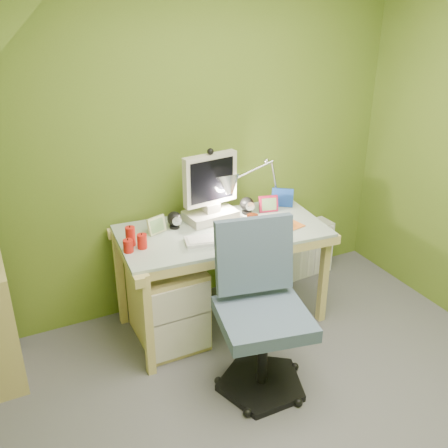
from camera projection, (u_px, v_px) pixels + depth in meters
name	position (u px, v px, depth m)	size (l,w,h in m)	color
floor	(308.00, 444.00, 2.74)	(3.20, 3.20, 0.01)	#535358
wall_back	(185.00, 143.00, 3.53)	(3.20, 0.01, 2.40)	#5A7423
slope_ceiling	(71.00, 111.00, 1.56)	(1.10, 3.20, 1.10)	white
desk	(222.00, 277.00, 3.58)	(1.34, 0.67, 0.72)	tan
monitor	(210.00, 181.00, 3.45)	(0.41, 0.24, 0.56)	beige
speaker_left	(174.00, 220.00, 3.42)	(0.09, 0.09, 0.11)	black
speaker_right	(247.00, 205.00, 3.64)	(0.10, 0.10, 0.12)	black
keyboard	(221.00, 239.00, 3.27)	(0.44, 0.14, 0.02)	silver
mousepad	(283.00, 226.00, 3.46)	(0.25, 0.17, 0.01)	orange
mouse	(283.00, 224.00, 3.46)	(0.10, 0.06, 0.03)	white
amber_tumbler	(252.00, 222.00, 3.41)	(0.08, 0.08, 0.10)	maroon
candle_cluster	(132.00, 239.00, 3.17)	(0.16, 0.14, 0.12)	red
photo_frame_red	(268.00, 204.00, 3.67)	(0.13, 0.02, 0.12)	#B01236
photo_frame_blue	(282.00, 197.00, 3.75)	(0.15, 0.02, 0.13)	navy
photo_frame_green	(157.00, 225.00, 3.35)	(0.13, 0.02, 0.11)	#BBC788
desk_lamp	(269.00, 172.00, 3.64)	(0.51, 0.22, 0.54)	#B3B4B8
task_chair	(264.00, 315.00, 2.92)	(0.56, 0.56, 1.01)	#42546C
radiator	(306.00, 249.00, 4.26)	(0.43, 0.17, 0.43)	silver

